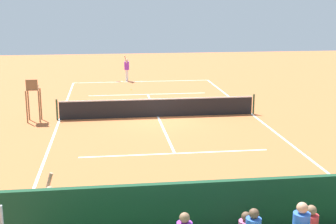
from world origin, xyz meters
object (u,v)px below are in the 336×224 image
at_px(tennis_player, 127,68).
at_px(umpire_chair, 33,96).
at_px(tennis_net, 158,107).
at_px(tennis_racket, 121,82).
at_px(tennis_ball_near, 131,90).
at_px(courtside_bench, 312,219).
at_px(line_judge, 51,212).

bearing_deg(tennis_player, umpire_chair, 66.00).
xyz_separation_m(tennis_net, tennis_player, (1.08, -11.36, 0.51)).
bearing_deg(tennis_net, tennis_racket, -82.23).
height_order(tennis_player, tennis_ball_near, tennis_player).
distance_m(tennis_player, tennis_racket, 1.14).
bearing_deg(tennis_racket, tennis_net, 97.77).
distance_m(umpire_chair, courtside_bench, 15.72).
bearing_deg(umpire_chair, tennis_net, -178.68).
relative_size(courtside_bench, line_judge, 0.93).
bearing_deg(line_judge, tennis_ball_near, -98.24).
bearing_deg(tennis_racket, umpire_chair, 67.17).
relative_size(tennis_net, tennis_racket, 17.69).
bearing_deg(line_judge, courtside_bench, 177.79).
height_order(tennis_racket, line_judge, line_judge).
bearing_deg(tennis_racket, line_judge, 84.13).
bearing_deg(courtside_bench, tennis_racket, -80.83).
bearing_deg(tennis_racket, tennis_ball_near, 99.07).
relative_size(tennis_net, umpire_chair, 4.81).
relative_size(umpire_chair, tennis_racket, 3.68).
bearing_deg(tennis_player, tennis_ball_near, 91.64).
xyz_separation_m(umpire_chair, tennis_player, (-5.12, -11.51, -0.30)).
distance_m(tennis_net, tennis_racket, 11.13).
xyz_separation_m(tennis_ball_near, line_judge, (3.00, 20.72, 0.98)).
bearing_deg(tennis_ball_near, courtside_bench, 99.19).
xyz_separation_m(tennis_net, line_judge, (3.97, 13.03, 0.51)).
bearing_deg(tennis_ball_near, line_judge, 81.76).
xyz_separation_m(courtside_bench, line_judge, (6.39, -0.25, 0.46)).
bearing_deg(tennis_ball_near, tennis_net, 97.21).
height_order(tennis_racket, tennis_ball_near, tennis_ball_near).
relative_size(tennis_net, tennis_player, 5.35).
height_order(tennis_net, line_judge, line_judge).
distance_m(tennis_ball_near, line_judge, 20.95).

